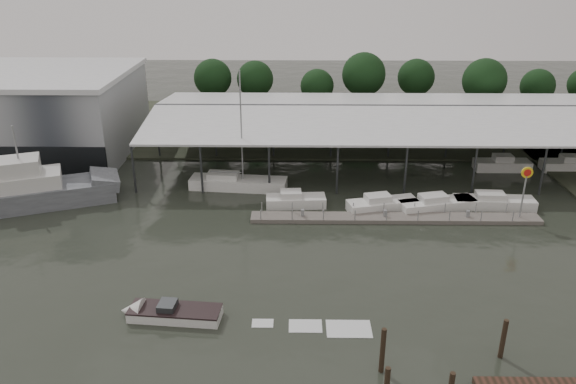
{
  "coord_description": "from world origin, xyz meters",
  "views": [
    {
      "loc": [
        5.28,
        -39.33,
        23.74
      ],
      "look_at": [
        4.58,
        10.92,
        2.5
      ],
      "focal_mm": 35.0,
      "sensor_mm": 36.0,
      "label": 1
    }
  ],
  "objects_px": {
    "white_sailboat": "(237,183)",
    "speedboat_underway": "(167,313)",
    "shell_fuel_sign": "(525,183)",
    "grey_trawler": "(36,191)"
  },
  "relations": [
    {
      "from": "white_sailboat",
      "to": "speedboat_underway",
      "type": "height_order",
      "value": "white_sailboat"
    },
    {
      "from": "shell_fuel_sign",
      "to": "grey_trawler",
      "type": "xyz_separation_m",
      "value": [
        -48.2,
        3.07,
        -2.35
      ]
    },
    {
      "from": "speedboat_underway",
      "to": "shell_fuel_sign",
      "type": "bearing_deg",
      "value": -147.02
    },
    {
      "from": "white_sailboat",
      "to": "speedboat_underway",
      "type": "xyz_separation_m",
      "value": [
        -2.6,
        -24.01,
        -0.25
      ]
    },
    {
      "from": "grey_trawler",
      "to": "white_sailboat",
      "type": "height_order",
      "value": "white_sailboat"
    },
    {
      "from": "white_sailboat",
      "to": "speedboat_underway",
      "type": "relative_size",
      "value": 0.73
    },
    {
      "from": "shell_fuel_sign",
      "to": "white_sailboat",
      "type": "distance_m",
      "value": 29.4
    },
    {
      "from": "speedboat_underway",
      "to": "white_sailboat",
      "type": "bearing_deg",
      "value": -90.99
    },
    {
      "from": "shell_fuel_sign",
      "to": "speedboat_underway",
      "type": "xyz_separation_m",
      "value": [
        -30.76,
        -16.21,
        -3.53
      ]
    },
    {
      "from": "grey_trawler",
      "to": "shell_fuel_sign",
      "type": "bearing_deg",
      "value": -25.06
    }
  ]
}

